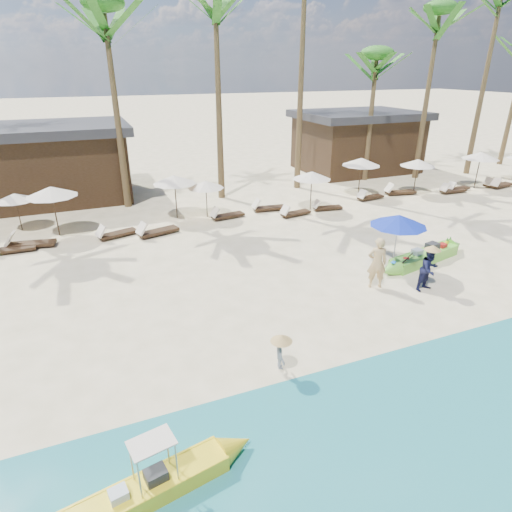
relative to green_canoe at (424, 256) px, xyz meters
name	(u,v)px	position (x,y,z in m)	size (l,w,h in m)	color
ground	(293,320)	(-6.87, -1.93, -0.24)	(240.00, 240.00, 0.00)	#FFE9BC
wet_sand_strip	(398,436)	(-6.87, -6.93, -0.24)	(240.00, 4.50, 0.01)	tan
green_canoe	(424,256)	(0.00, 0.00, 0.00)	(5.59, 1.58, 0.72)	#6FCD3E
yellow_canoe	(147,490)	(-12.08, -6.37, -0.03)	(4.91, 1.26, 1.28)	yellow
tourist	(377,263)	(-3.17, -1.04, 0.71)	(0.69, 0.45, 1.90)	tan
vendor_green	(429,269)	(-1.60, -1.91, 0.55)	(0.77, 0.60, 1.59)	#16193D
vendor_yellow	(281,353)	(-8.33, -4.09, 0.38)	(0.56, 0.32, 0.87)	gray
blue_umbrella	(399,220)	(-1.69, -0.15, 1.80)	(2.10, 2.10, 2.26)	#99999E
resort_parasol_3	(15,197)	(-15.48, 10.26, 1.41)	(1.78, 1.78, 1.83)	#332114
lounger_3_right	(11,248)	(-15.65, 7.34, -0.04)	(1.77, 0.57, 0.60)	#332114
resort_parasol_4	(51,191)	(-13.79, 8.85, 1.87)	(2.27, 2.27, 2.34)	#332114
lounger_4_left	(28,243)	(-15.00, 7.68, -0.01)	(2.07, 0.95, 0.68)	#332114
lounger_4_right	(115,233)	(-11.38, 7.53, -0.03)	(1.92, 1.08, 0.62)	#332114
resort_parasol_5	(174,179)	(-8.09, 9.25, 1.80)	(2.20, 2.20, 2.27)	#332114
lounger_5_left	(156,231)	(-9.57, 7.09, -0.02)	(2.06, 1.10, 0.67)	#332114
resort_parasol_6	(206,185)	(-6.57, 8.83, 1.50)	(1.87, 1.87, 1.93)	#332114
lounger_6_left	(226,215)	(-5.76, 8.17, -0.04)	(1.87, 0.80, 0.61)	#332114
lounger_6_right	(267,207)	(-3.21, 8.58, -0.03)	(1.94, 0.78, 0.64)	#332114
resort_parasol_7	(312,175)	(-0.92, 7.88, 1.69)	(2.08, 2.08, 2.14)	#332114
lounger_7_left	(294,213)	(-2.27, 7.22, -0.05)	(1.79, 0.81, 0.59)	#332114
lounger_7_right	(326,207)	(-0.17, 7.47, -0.05)	(1.71, 0.73, 0.56)	#332114
resort_parasol_8	(361,162)	(3.13, 9.20, 1.86)	(2.26, 2.26, 2.33)	#332114
lounger_8_left	(369,197)	(3.26, 8.25, -0.04)	(1.80, 0.75, 0.59)	#332114
resort_parasol_9	(418,163)	(6.63, 8.32, 1.70)	(2.09, 2.09, 2.15)	#332114
lounger_9_left	(399,191)	(5.62, 8.50, -0.02)	(2.02, 0.93, 0.66)	#332114
lounger_9_right	(452,190)	(8.94, 7.54, -0.04)	(1.77, 0.61, 0.59)	#332114
resort_parasol_10	(481,155)	(11.31, 7.97, 1.87)	(2.27, 2.27, 2.34)	#332114
lounger_10_left	(457,188)	(9.69, 7.85, -0.05)	(1.71, 0.62, 0.57)	#332114
lounger_10_right	(500,185)	(12.90, 7.37, -0.02)	(1.99, 0.89, 0.65)	#332114
lounger_11_left	(494,184)	(12.73, 7.73, -0.04)	(1.77, 0.66, 0.59)	#332114
palm_3	(107,38)	(-10.23, 12.34, 8.34)	(2.08, 2.08, 10.52)	brown
palm_4	(216,21)	(-4.72, 12.08, 9.21)	(2.08, 2.08, 11.70)	brown
palm_6	(376,71)	(5.97, 12.59, 6.81)	(2.08, 2.08, 8.51)	brown
palm_7	(436,37)	(9.70, 11.75, 8.75)	(2.08, 2.08, 11.08)	brown
palm_8	(497,18)	(14.20, 11.40, 9.94)	(2.08, 2.08, 12.70)	brown
pavilion_west	(34,163)	(-14.87, 15.57, 1.95)	(10.80, 6.60, 4.30)	#332114
pavilion_east	(357,141)	(7.13, 15.57, 1.95)	(8.80, 6.60, 4.30)	#332114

